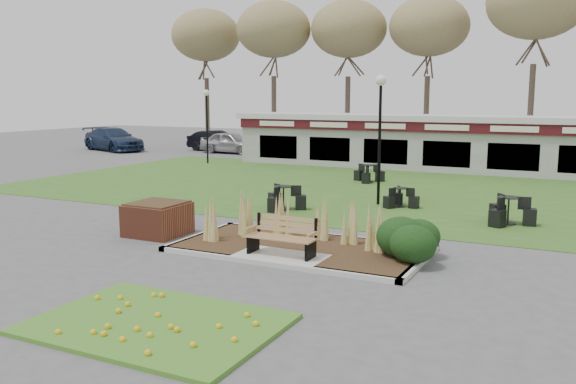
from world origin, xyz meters
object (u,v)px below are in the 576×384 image
at_px(brick_planter, 158,219).
at_px(car_blue, 113,139).
at_px(bistro_set_a, 368,176).
at_px(bistro_set_d, 400,200).
at_px(car_silver, 231,143).
at_px(food_pavilion, 453,143).
at_px(bistro_set_c, 508,215).
at_px(bistro_set_b, 283,202).
at_px(lamp_post_mid_left, 380,111).
at_px(car_black, 216,141).
at_px(lamp_post_far_left, 207,110).
at_px(park_bench, 283,236).

xyz_separation_m(brick_planter, car_blue, (-19.83, 20.00, 0.34)).
xyz_separation_m(bistro_set_a, bistro_set_d, (3.11, -5.55, -0.03)).
xyz_separation_m(bistro_set_d, car_silver, (-16.16, 14.68, 0.49)).
relative_size(food_pavilion, car_blue, 4.37).
bearing_deg(car_silver, bistro_set_c, -126.89).
height_order(brick_planter, food_pavilion, food_pavilion).
bearing_deg(bistro_set_d, bistro_set_a, 119.27).
xyz_separation_m(food_pavilion, car_silver, (-15.57, 3.03, -0.74)).
distance_m(brick_planter, bistro_set_c, 10.60).
bearing_deg(bistro_set_b, bistro_set_c, 7.17).
bearing_deg(bistro_set_b, lamp_post_mid_left, 42.85).
bearing_deg(lamp_post_mid_left, bistro_set_c, -18.07).
bearing_deg(lamp_post_mid_left, car_black, 137.91).
xyz_separation_m(lamp_post_mid_left, car_silver, (-15.30, 14.54, -2.66)).
relative_size(bistro_set_c, car_black, 0.36).
xyz_separation_m(brick_planter, bistro_set_d, (4.99, 7.31, -0.23)).
bearing_deg(car_blue, bistro_set_d, -98.55).
xyz_separation_m(bistro_set_c, car_blue, (-28.62, 14.08, 0.51)).
height_order(food_pavilion, lamp_post_far_left, lamp_post_far_left).
bearing_deg(lamp_post_far_left, bistro_set_b, -46.21).
bearing_deg(bistro_set_b, bistro_set_a, 87.17).
bearing_deg(car_silver, bistro_set_a, -123.06).
height_order(food_pavilion, car_black, food_pavilion).
bearing_deg(car_black, bistro_set_b, -131.26).
height_order(bistro_set_a, car_silver, car_silver).
bearing_deg(bistro_set_a, bistro_set_b, -92.83).
distance_m(food_pavilion, car_black, 17.84).
xyz_separation_m(lamp_post_far_left, bistro_set_b, (10.54, -10.99, -2.81)).
bearing_deg(car_black, bistro_set_c, -118.17).
xyz_separation_m(food_pavilion, bistro_set_a, (-2.52, -6.11, -1.20)).
bearing_deg(lamp_post_mid_left, brick_planter, -118.98).
bearing_deg(brick_planter, food_pavilion, 76.94).
distance_m(lamp_post_mid_left, lamp_post_far_left, 15.71).
relative_size(bistro_set_b, car_silver, 0.36).
xyz_separation_m(brick_planter, car_black, (-12.98, 22.90, 0.25)).
bearing_deg(bistro_set_c, brick_planter, -146.03).
bearing_deg(bistro_set_d, food_pavilion, 92.89).
xyz_separation_m(food_pavilion, bistro_set_c, (4.39, -13.04, -1.17)).
height_order(brick_planter, lamp_post_far_left, lamp_post_far_left).
relative_size(park_bench, food_pavilion, 0.07).
distance_m(bistro_set_b, bistro_set_c, 7.36).
xyz_separation_m(lamp_post_far_left, bistro_set_d, (14.04, -8.69, -2.86)).
bearing_deg(food_pavilion, car_silver, 169.01).
relative_size(lamp_post_far_left, car_blue, 0.76).
bearing_deg(food_pavilion, car_black, 167.24).
bearing_deg(car_blue, bistro_set_b, -106.58).
bearing_deg(bistro_set_a, brick_planter, -98.32).
height_order(lamp_post_far_left, bistro_set_b, lamp_post_far_left).
distance_m(lamp_post_mid_left, bistro_set_c, 5.81).
distance_m(food_pavilion, bistro_set_d, 11.74).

